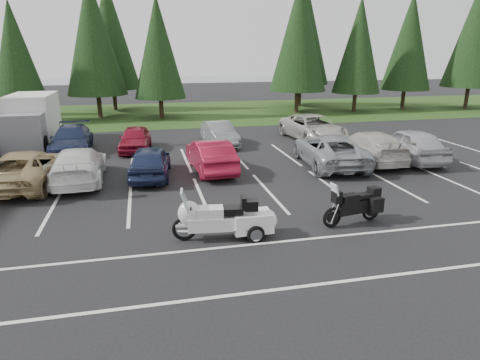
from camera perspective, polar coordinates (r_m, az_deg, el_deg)
name	(u,v)px	position (r m, az deg, el deg)	size (l,w,h in m)	color
ground	(192,207)	(15.56, -6.44, -3.61)	(120.00, 120.00, 0.00)	black
grass_strip	(161,114)	(38.91, -10.55, 8.67)	(80.00, 16.00, 0.01)	#1C3711
lake_water	(177,86)	(69.93, -8.41, 12.34)	(70.00, 50.00, 0.02)	slate
box_truck	(30,121)	(28.06, -26.23, 7.07)	(2.40, 5.60, 2.90)	silver
stall_markings	(186,190)	(17.44, -7.20, -1.34)	(32.00, 16.00, 0.01)	silver
conifer_3	(15,52)	(37.01, -27.84, 14.84)	(3.87, 3.87, 9.02)	#332316
conifer_4	(93,35)	(37.58, -19.04, 17.77)	(4.80, 4.80, 11.17)	#332316
conifer_5	(158,47)	(36.13, -10.86, 16.99)	(4.14, 4.14, 9.63)	#332316
conifer_6	(299,34)	(39.03, 7.90, 18.69)	(4.93, 4.93, 11.48)	#332316
conifer_7	(359,45)	(40.97, 15.55, 16.91)	(4.27, 4.27, 9.94)	#332316
conifer_8	(409,41)	(44.46, 21.64, 16.79)	(4.53, 4.53, 10.56)	#332316
conifer_9	(477,31)	(47.06, 29.02, 16.96)	(5.19, 5.19, 12.10)	#332316
conifer_back_b	(109,34)	(42.10, -17.03, 18.09)	(4.97, 4.97, 11.58)	#332316
conifer_back_c	(302,28)	(44.16, 8.28, 19.48)	(5.50, 5.50, 12.81)	#332316
car_near_2	(27,168)	(19.78, -26.49, 1.42)	(2.48, 5.37, 1.49)	tan
car_near_3	(79,165)	(19.49, -20.72, 1.89)	(2.07, 5.08, 1.47)	white
car_near_4	(150,162)	(19.29, -11.91, 2.43)	(1.70, 4.22, 1.44)	#1C2647
car_near_5	(211,155)	(19.90, -3.94, 3.28)	(1.58, 4.53, 1.49)	maroon
car_near_6	(330,150)	(21.27, 11.86, 3.93)	(2.56, 5.54, 1.54)	gray
car_near_7	(369,146)	(22.61, 16.76, 4.32)	(2.15, 5.30, 1.54)	#B8B3A8
car_near_8	(410,144)	(23.44, 21.76, 4.43)	(1.97, 4.90, 1.67)	#B1B0B5
car_far_1	(72,140)	(25.25, -21.53, 5.02)	(2.03, 4.99, 1.45)	#19213F
car_far_2	(135,139)	(24.73, -13.81, 5.36)	(1.59, 3.94, 1.34)	maroon
car_far_3	(220,134)	(25.47, -2.74, 6.17)	(1.43, 4.10, 1.35)	slate
car_far_4	(313,128)	(27.23, 9.72, 6.87)	(2.58, 5.60, 1.56)	#AEAA9F
touring_motorcycle	(216,214)	(12.67, -3.26, -4.58)	(2.87, 0.88, 1.59)	silver
cargo_trailer	(252,224)	(13.00, 1.61, -5.88)	(1.71, 0.96, 0.79)	white
adventure_motorcycle	(353,202)	(14.24, 14.81, -2.88)	(2.44, 0.85, 1.49)	black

